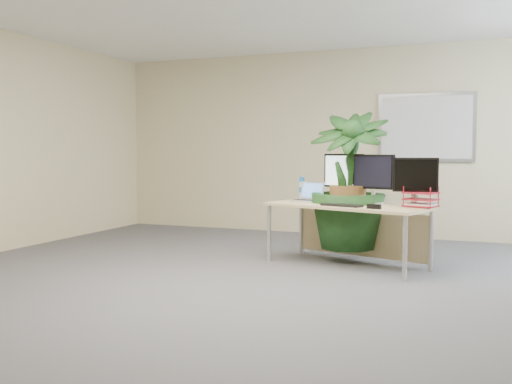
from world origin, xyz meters
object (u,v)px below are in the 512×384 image
at_px(desk, 351,217).
at_px(floor_plant, 348,194).
at_px(monitor_right, 374,176).
at_px(laptop, 309,196).
at_px(monitor_left, 344,174).

height_order(desk, floor_plant, floor_plant).
xyz_separation_m(monitor_right, laptop, (-0.75, 0.12, -0.25)).
bearing_deg(floor_plant, laptop, 176.62).
relative_size(floor_plant, laptop, 4.05).
bearing_deg(laptop, desk, -19.29).
bearing_deg(desk, monitor_right, 17.45).
height_order(desk, monitor_right, monitor_right).
bearing_deg(laptop, monitor_left, 2.93).
relative_size(desk, laptop, 4.99).
bearing_deg(monitor_right, floor_plant, 163.25).
relative_size(desk, monitor_right, 3.49).
distance_m(floor_plant, laptop, 0.46).
relative_size(floor_plant, monitor_right, 2.83).
bearing_deg(monitor_right, monitor_left, 159.05).
distance_m(monitor_left, monitor_right, 0.38).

